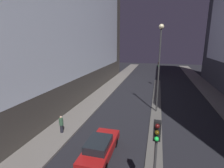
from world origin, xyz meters
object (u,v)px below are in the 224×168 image
at_px(traffic_light_mid, 158,68).
at_px(pedestrian_on_left_sidewalk, 61,124).
at_px(traffic_light_near, 156,146).
at_px(car_left_lane, 100,148).
at_px(street_lamp, 160,55).

bearing_deg(traffic_light_mid, pedestrian_on_left_sidewalk, -111.79).
distance_m(traffic_light_near, pedestrian_on_left_sidewalk, 9.68).
relative_size(traffic_light_near, traffic_light_mid, 1.00).
distance_m(car_left_lane, pedestrian_on_left_sidewalk, 4.72).
bearing_deg(traffic_light_near, pedestrian_on_left_sidewalk, 147.07).
bearing_deg(car_left_lane, street_lamp, 68.57).
xyz_separation_m(traffic_light_mid, car_left_lane, (-3.67, -21.83, -2.60)).
xyz_separation_m(traffic_light_near, car_left_lane, (-3.67, 2.97, -2.60)).
bearing_deg(pedestrian_on_left_sidewalk, street_lamp, 42.54).
relative_size(traffic_light_mid, pedestrian_on_left_sidewalk, 2.89).
distance_m(traffic_light_near, car_left_lane, 5.40).
height_order(traffic_light_mid, car_left_lane, traffic_light_mid).
xyz_separation_m(traffic_light_near, traffic_light_mid, (0.00, 24.80, 0.00)).
relative_size(traffic_light_near, pedestrian_on_left_sidewalk, 2.89).
bearing_deg(traffic_light_mid, street_lamp, -90.00).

